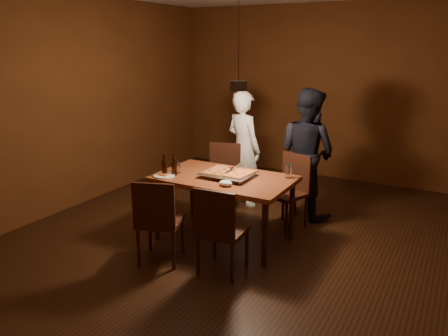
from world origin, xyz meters
The scene contains 19 objects.
room_shell centered at (0.00, 0.00, 1.40)m, with size 6.00×6.00×6.00m.
dining_table centered at (-0.16, -0.02, 0.68)m, with size 1.50×0.90×0.75m.
chair_far_left centered at (-0.63, 0.81, 0.54)m, with size 0.53×0.53×0.49m.
chair_far_right centered at (0.35, 0.71, 0.54)m, with size 0.54×0.54×0.49m.
chair_near_left centered at (-0.45, -0.85, 0.54)m, with size 0.54×0.54×0.49m.
chair_near_right centered at (0.20, -0.76, 0.54)m, with size 0.45×0.45×0.49m.
pizza_tray centered at (-0.12, 0.00, 0.77)m, with size 0.55×0.45×0.05m, color silver.
pizza_meat centered at (-0.24, 0.01, 0.81)m, with size 0.24×0.39×0.02m, color maroon.
pizza_cheese centered at (0.02, 0.01, 0.81)m, with size 0.23×0.36×0.02m, color gold.
spatula centered at (-0.11, 0.00, 0.81)m, with size 0.09×0.24×0.04m, color silver, non-canonical shape.
beer_bottle_a centered at (-0.76, -0.30, 0.87)m, with size 0.06×0.06×0.24m.
beer_bottle_b centered at (-0.67, -0.24, 0.87)m, with size 0.06×0.06×0.23m.
water_glass_left centered at (-0.70, -0.15, 0.81)m, with size 0.08×0.08×0.12m, color silver.
water_glass_right centered at (0.48, 0.29, 0.83)m, with size 0.07×0.07×0.15m, color silver.
plate_slice centered at (-0.74, -0.33, 0.76)m, with size 0.24×0.24×0.03m.
napkin centered at (0.02, -0.30, 0.78)m, with size 0.14×0.11×0.06m, color white.
diner_white centered at (-0.49, 1.12, 0.79)m, with size 0.58×0.38×1.58m, color white.
diner_dark centered at (0.38, 1.20, 0.82)m, with size 0.80×0.62×1.65m, color black.
pendant_lamp centered at (0.00, 0.00, 1.76)m, with size 0.18×0.18×1.10m.
Camera 1 is at (2.09, -4.05, 2.16)m, focal length 35.00 mm.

